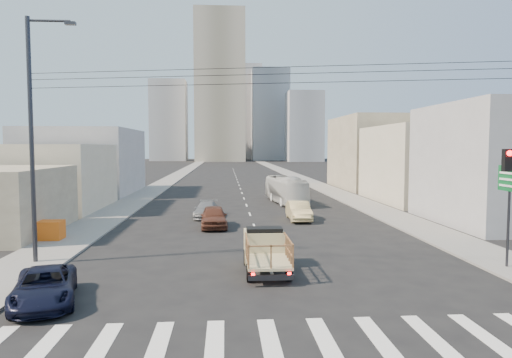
{
  "coord_description": "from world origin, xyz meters",
  "views": [
    {
      "loc": [
        -2.12,
        -18.9,
        5.76
      ],
      "look_at": [
        0.08,
        13.36,
        3.5
      ],
      "focal_mm": 32.0,
      "sensor_mm": 36.0,
      "label": 1
    }
  ],
  "objects": [
    {
      "name": "lane_dashes",
      "position": [
        0.0,
        53.0,
        0.01
      ],
      "size": [
        0.15,
        104.0,
        0.01
      ],
      "color": "silver",
      "rests_on": "ground"
    },
    {
      "name": "streetlamp_left",
      "position": [
        -11.39,
        4.0,
        6.44
      ],
      "size": [
        2.36,
        0.25,
        12.0
      ],
      "color": "#2D2D33",
      "rests_on": "ground"
    },
    {
      "name": "midrise_ne",
      "position": [
        18.0,
        185.0,
        20.0
      ],
      "size": [
        16.0,
        16.0,
        40.0
      ],
      "primitive_type": "cube",
      "color": "#969A9F",
      "rests_on": "ground"
    },
    {
      "name": "high_rise_tower",
      "position": [
        -4.0,
        170.0,
        30.0
      ],
      "size": [
        20.0,
        20.0,
        60.0
      ],
      "primitive_type": "cube",
      "color": "gray",
      "rests_on": "ground"
    },
    {
      "name": "sedan_tan",
      "position": [
        3.68,
        16.48,
        0.74
      ],
      "size": [
        1.61,
        4.53,
        1.49
      ],
      "primitive_type": "imported",
      "rotation": [
        0.0,
        0.0,
        -0.01
      ],
      "color": "tan",
      "rests_on": "ground"
    },
    {
      "name": "bldg_left_far",
      "position": [
        -19.5,
        39.0,
        4.0
      ],
      "size": [
        12.0,
        16.0,
        8.0
      ],
      "primitive_type": "cube",
      "color": "#99999C",
      "rests_on": "ground"
    },
    {
      "name": "sedan_grey",
      "position": [
        -3.66,
        18.39,
        0.63
      ],
      "size": [
        2.05,
        4.46,
        1.27
      ],
      "primitive_type": "imported",
      "rotation": [
        0.0,
        0.0,
        -0.06
      ],
      "color": "slate",
      "rests_on": "ground"
    },
    {
      "name": "bldg_left_mid",
      "position": [
        -19.0,
        24.0,
        3.0
      ],
      "size": [
        11.0,
        12.0,
        6.0
      ],
      "primitive_type": "cube",
      "color": "#BEB599",
      "rests_on": "ground"
    },
    {
      "name": "crate_stack",
      "position": [
        -13.0,
        9.54,
        0.69
      ],
      "size": [
        1.8,
        1.2,
        1.14
      ],
      "color": "orange",
      "rests_on": "sidewalk_left"
    },
    {
      "name": "midrise_back",
      "position": [
        6.0,
        200.0,
        22.0
      ],
      "size": [
        18.0,
        18.0,
        44.0
      ],
      "primitive_type": "cube",
      "color": "#99999C",
      "rests_on": "ground"
    },
    {
      "name": "crosswalk",
      "position": [
        0.02,
        -6.0,
        0.01
      ],
      "size": [
        18.59,
        3.8,
        0.01
      ],
      "color": "silver",
      "rests_on": "ground"
    },
    {
      "name": "bldg_right_mid",
      "position": [
        19.5,
        28.0,
        4.0
      ],
      "size": [
        11.0,
        14.0,
        8.0
      ],
      "primitive_type": "cube",
      "color": "#BEB599",
      "rests_on": "ground"
    },
    {
      "name": "overhead_wires",
      "position": [
        0.0,
        1.5,
        8.97
      ],
      "size": [
        23.01,
        5.02,
        0.72
      ],
      "color": "black",
      "rests_on": "ground"
    },
    {
      "name": "navy_pickup",
      "position": [
        -8.77,
        -1.95,
        0.64
      ],
      "size": [
        3.28,
        4.98,
        1.27
      ],
      "primitive_type": "imported",
      "rotation": [
        0.0,
        0.0,
        0.28
      ],
      "color": "black",
      "rests_on": "ground"
    },
    {
      "name": "midrise_nw",
      "position": [
        -26.0,
        180.0,
        17.0
      ],
      "size": [
        15.0,
        15.0,
        34.0
      ],
      "primitive_type": "cube",
      "color": "#969A9F",
      "rests_on": "ground"
    },
    {
      "name": "sidewalk_left",
      "position": [
        -11.75,
        70.0,
        0.06
      ],
      "size": [
        3.5,
        180.0,
        0.12
      ],
      "primitive_type": "cube",
      "color": "slate",
      "rests_on": "ground"
    },
    {
      "name": "sidewalk_right",
      "position": [
        11.75,
        70.0,
        0.06
      ],
      "size": [
        3.5,
        180.0,
        0.12
      ],
      "primitive_type": "cube",
      "color": "slate",
      "rests_on": "ground"
    },
    {
      "name": "green_sign",
      "position": [
        11.16,
        1.5,
        3.74
      ],
      "size": [
        0.18,
        1.6,
        5.0
      ],
      "color": "#2D2D33",
      "rests_on": "ground"
    },
    {
      "name": "city_bus",
      "position": [
        4.11,
        27.48,
        1.37
      ],
      "size": [
        3.35,
        10.01,
        2.73
      ],
      "primitive_type": "imported",
      "rotation": [
        0.0,
        0.0,
        0.11
      ],
      "color": "silver",
      "rests_on": "ground"
    },
    {
      "name": "midrise_east",
      "position": [
        30.0,
        165.0,
        14.0
      ],
      "size": [
        14.0,
        14.0,
        28.0
      ],
      "primitive_type": "cube",
      "color": "#969A9F",
      "rests_on": "ground"
    },
    {
      "name": "sedan_brown",
      "position": [
        -2.93,
        13.67,
        0.77
      ],
      "size": [
        2.02,
        4.61,
        1.55
      ],
      "primitive_type": "imported",
      "rotation": [
        0.0,
        0.0,
        0.04
      ],
      "color": "#582D1E",
      "rests_on": "ground"
    },
    {
      "name": "flatbed_pickup",
      "position": [
        -0.24,
        1.87,
        1.09
      ],
      "size": [
        1.95,
        4.41,
        1.9
      ],
      "color": "tan",
      "rests_on": "ground"
    },
    {
      "name": "bldg_right_near",
      "position": [
        19.0,
        14.0,
        4.5
      ],
      "size": [
        10.0,
        12.0,
        9.0
      ],
      "primitive_type": "cube",
      "color": "#99999C",
      "rests_on": "ground"
    },
    {
      "name": "bldg_right_far",
      "position": [
        20.0,
        44.0,
        5.0
      ],
      "size": [
        12.0,
        16.0,
        10.0
      ],
      "primitive_type": "cube",
      "color": "gray",
      "rests_on": "ground"
    },
    {
      "name": "ground",
      "position": [
        0.0,
        0.0,
        0.0
      ],
      "size": [
        420.0,
        420.0,
        0.0
      ],
      "primitive_type": "plane",
      "color": "black",
      "rests_on": "ground"
    }
  ]
}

